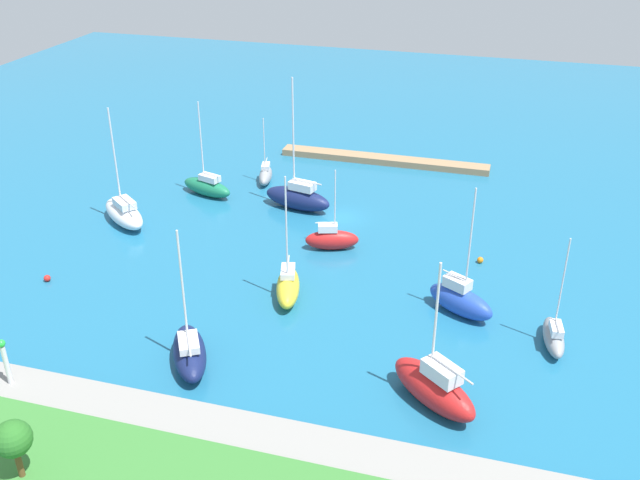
{
  "coord_description": "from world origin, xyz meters",
  "views": [
    {
      "loc": [
        -17.1,
        67.96,
        33.75
      ],
      "look_at": [
        0.0,
        8.54,
        1.5
      ],
      "focal_mm": 40.14,
      "sensor_mm": 36.0,
      "label": 1
    }
  ],
  "objects": [
    {
      "name": "water",
      "position": [
        0.0,
        0.0,
        0.0
      ],
      "size": [
        160.0,
        160.0,
        0.0
      ],
      "primitive_type": "plane",
      "color": "#1E668C",
      "rests_on": "ground"
    },
    {
      "name": "pier_dock",
      "position": [
        -1.12,
        -17.22,
        0.41
      ],
      "size": [
        26.8,
        2.25,
        0.82
      ],
      "primitive_type": "cube",
      "color": "#997A56",
      "rests_on": "ground"
    },
    {
      "name": "breakwater",
      "position": [
        0.0,
        35.07,
        0.52
      ],
      "size": [
        73.27,
        3.81,
        1.04
      ],
      "primitive_type": "cube",
      "color": "gray",
      "rests_on": "ground"
    },
    {
      "name": "harbor_beacon",
      "position": [
        15.38,
        35.07,
        3.19
      ],
      "size": [
        0.56,
        0.56,
        3.73
      ],
      "color": "silver",
      "rests_on": "breakwater"
    },
    {
      "name": "park_tree_center",
      "position": [
        8.89,
        42.56,
        4.13
      ],
      "size": [
        2.28,
        2.28,
        4.05
      ],
      "color": "brown",
      "rests_on": "shoreline_park"
    },
    {
      "name": "sailboat_red_by_breakwater",
      "position": [
        -13.85,
        27.74,
        1.52
      ],
      "size": [
        7.57,
        6.7,
        11.29
      ],
      "rotation": [
        0.0,
        0.0,
        5.62
      ],
      "color": "red",
      "rests_on": "water"
    },
    {
      "name": "sailboat_navy_west_end",
      "position": [
        5.25,
        -0.83,
        1.4
      ],
      "size": [
        8.28,
        4.15,
        14.74
      ],
      "rotation": [
        0.0,
        0.0,
        6.07
      ],
      "color": "#141E4C",
      "rests_on": "water"
    },
    {
      "name": "sailboat_gray_center_basin",
      "position": [
        -21.99,
        18.18,
        0.94
      ],
      "size": [
        2.21,
        5.45,
        9.47
      ],
      "rotation": [
        0.0,
        0.0,
        4.85
      ],
      "color": "gray",
      "rests_on": "water"
    },
    {
      "name": "sailboat_yellow_inner_mooring",
      "position": [
        0.46,
        17.11,
        1.17
      ],
      "size": [
        3.63,
        6.62,
        11.69
      ],
      "rotation": [
        0.0,
        0.0,
        1.84
      ],
      "color": "yellow",
      "rests_on": "water"
    },
    {
      "name": "sailboat_green_outer_mooring",
      "position": [
        16.46,
        -1.45,
        1.11
      ],
      "size": [
        7.03,
        3.96,
        11.06
      ],
      "rotation": [
        0.0,
        0.0,
        5.98
      ],
      "color": "#19724C",
      "rests_on": "water"
    },
    {
      "name": "sailboat_white_off_beacon",
      "position": [
        21.88,
        7.83,
        1.26
      ],
      "size": [
        7.73,
        6.86,
        12.61
      ],
      "rotation": [
        0.0,
        0.0,
        5.62
      ],
      "color": "white",
      "rests_on": "water"
    },
    {
      "name": "sailboat_blue_far_north",
      "position": [
        -14.35,
        15.46,
        1.34
      ],
      "size": [
        6.49,
        4.94,
        11.71
      ],
      "rotation": [
        0.0,
        0.0,
        2.63
      ],
      "color": "#2347B2",
      "rests_on": "water"
    },
    {
      "name": "sailboat_red_mid_basin",
      "position": [
        -0.84,
        7.28,
        1.12
      ],
      "size": [
        5.58,
        3.25,
        8.43
      ],
      "rotation": [
        0.0,
        0.0,
        3.44
      ],
      "color": "red",
      "rests_on": "water"
    },
    {
      "name": "sailboat_navy_east_end",
      "position": [
        4.62,
        28.32,
        1.17
      ],
      "size": [
        5.63,
        7.31,
        11.32
      ],
      "rotation": [
        0.0,
        0.0,
        5.23
      ],
      "color": "#141E4C",
      "rests_on": "water"
    },
    {
      "name": "sailboat_gray_along_channel",
      "position": [
        11.31,
        -7.03,
        0.93
      ],
      "size": [
        2.56,
        5.1,
        8.08
      ],
      "rotation": [
        0.0,
        0.0,
        1.8
      ],
      "color": "gray",
      "rests_on": "water"
    },
    {
      "name": "mooring_buoy_red",
      "position": [
        22.62,
        20.59,
        0.31
      ],
      "size": [
        0.62,
        0.62,
        0.62
      ],
      "primitive_type": "sphere",
      "color": "red",
      "rests_on": "water"
    },
    {
      "name": "mooring_buoy_orange",
      "position": [
        -15.32,
        6.07,
        0.3
      ],
      "size": [
        0.6,
        0.6,
        0.6
      ],
      "primitive_type": "sphere",
      "color": "orange",
      "rests_on": "water"
    }
  ]
}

